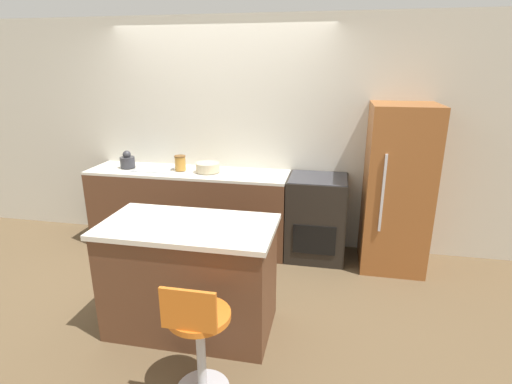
# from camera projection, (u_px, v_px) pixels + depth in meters

# --- Properties ---
(ground_plane) EXTENTS (14.00, 14.00, 0.00)m
(ground_plane) POSITION_uv_depth(u_px,v_px,m) (211.00, 258.00, 4.49)
(ground_plane) COLOR brown
(wall_back) EXTENTS (8.00, 0.06, 2.60)m
(wall_back) POSITION_uv_depth(u_px,v_px,m) (223.00, 134.00, 4.69)
(wall_back) COLOR beige
(wall_back) RESTS_ON ground_plane
(back_counter) EXTENTS (2.32, 0.59, 0.92)m
(back_counter) POSITION_uv_depth(u_px,v_px,m) (189.00, 208.00, 4.71)
(back_counter) COLOR brown
(back_counter) RESTS_ON ground_plane
(kitchen_island) EXTENTS (1.35, 0.72, 0.92)m
(kitchen_island) POSITION_uv_depth(u_px,v_px,m) (191.00, 277.00, 3.20)
(kitchen_island) COLOR brown
(kitchen_island) RESTS_ON ground_plane
(oven_range) EXTENTS (0.64, 0.60, 0.92)m
(oven_range) POSITION_uv_depth(u_px,v_px,m) (316.00, 218.00, 4.43)
(oven_range) COLOR black
(oven_range) RESTS_ON ground_plane
(refrigerator) EXTENTS (0.64, 0.69, 1.72)m
(refrigerator) POSITION_uv_depth(u_px,v_px,m) (397.00, 189.00, 4.12)
(refrigerator) COLOR #995628
(refrigerator) RESTS_ON ground_plane
(stool_chair) EXTENTS (0.40, 0.40, 0.88)m
(stool_chair) POSITION_uv_depth(u_px,v_px,m) (199.00, 339.00, 2.51)
(stool_chair) COLOR #B7B7BC
(stool_chair) RESTS_ON ground_plane
(kettle) EXTENTS (0.17, 0.17, 0.20)m
(kettle) POSITION_uv_depth(u_px,v_px,m) (127.00, 161.00, 4.67)
(kettle) COLOR #333338
(kettle) RESTS_ON back_counter
(mixing_bowl) EXTENTS (0.27, 0.27, 0.10)m
(mixing_bowl) POSITION_uv_depth(u_px,v_px,m) (208.00, 167.00, 4.50)
(mixing_bowl) COLOR #C1B28E
(mixing_bowl) RESTS_ON back_counter
(canister_jar) EXTENTS (0.13, 0.13, 0.17)m
(canister_jar) POSITION_uv_depth(u_px,v_px,m) (180.00, 163.00, 4.55)
(canister_jar) COLOR #B77F33
(canister_jar) RESTS_ON back_counter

